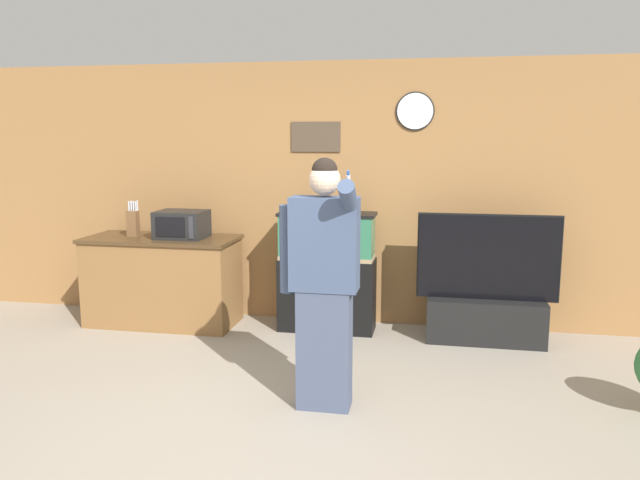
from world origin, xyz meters
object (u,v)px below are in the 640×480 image
object	(u,v)px
tv_on_stand	(486,305)
person_standing	(323,281)
counter_island	(163,280)
knife_block	(133,222)
microwave	(182,224)
aquarium_on_stand	(327,272)

from	to	relation	value
tv_on_stand	person_standing	xyz separation A→B (m)	(-1.21, -1.67, 0.56)
counter_island	person_standing	distance (m)	2.58
counter_island	knife_block	distance (m)	0.65
knife_block	person_standing	xyz separation A→B (m)	(2.24, -1.62, -0.12)
counter_island	person_standing	bearing A→B (deg)	-39.92
counter_island	microwave	xyz separation A→B (m)	(0.23, -0.00, 0.58)
counter_island	microwave	distance (m)	0.62
aquarium_on_stand	person_standing	xyz separation A→B (m)	(0.29, -1.73, 0.33)
microwave	knife_block	world-z (taller)	knife_block
aquarium_on_stand	person_standing	world-z (taller)	person_standing
tv_on_stand	person_standing	size ratio (longest dim) A/B	0.73
counter_island	person_standing	size ratio (longest dim) A/B	0.86
aquarium_on_stand	tv_on_stand	bearing A→B (deg)	-2.52
microwave	aquarium_on_stand	size ratio (longest dim) A/B	0.41
knife_block	tv_on_stand	xyz separation A→B (m)	(3.45, 0.05, -0.68)
counter_island	tv_on_stand	distance (m)	3.16
aquarium_on_stand	person_standing	size ratio (longest dim) A/B	0.66
counter_island	tv_on_stand	xyz separation A→B (m)	(3.16, 0.04, -0.10)
tv_on_stand	person_standing	bearing A→B (deg)	-126.01
counter_island	aquarium_on_stand	bearing A→B (deg)	3.66
microwave	person_standing	bearing A→B (deg)	-43.40
microwave	person_standing	size ratio (longest dim) A/B	0.27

